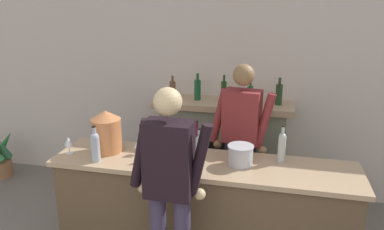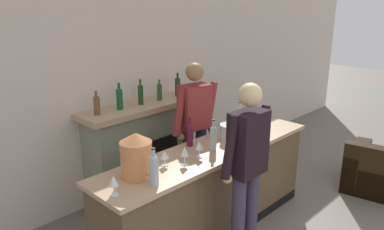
# 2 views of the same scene
# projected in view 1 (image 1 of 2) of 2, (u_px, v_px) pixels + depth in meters

# --- Properties ---
(wall_back_panel) EXTENTS (12.00, 0.07, 2.75)m
(wall_back_panel) POSITION_uv_depth(u_px,v_px,m) (208.00, 83.00, 4.64)
(wall_back_panel) COLOR beige
(wall_back_panel) RESTS_ON ground_plane
(bar_counter) EXTENTS (2.75, 0.64, 0.98)m
(bar_counter) POSITION_uv_depth(u_px,v_px,m) (202.00, 210.00, 3.50)
(bar_counter) COLOR brown
(bar_counter) RESTS_ON ground_plane
(fireplace_stone) EXTENTS (1.62, 0.52, 1.55)m
(fireplace_stone) POSITION_uv_depth(u_px,v_px,m) (222.00, 148.00, 4.57)
(fireplace_stone) COLOR gray
(fireplace_stone) RESTS_ON ground_plane
(person_customer) EXTENTS (0.66, 0.30, 1.79)m
(person_customer) POSITION_uv_depth(u_px,v_px,m) (170.00, 188.00, 2.87)
(person_customer) COLOR #383046
(person_customer) RESTS_ON ground_plane
(person_bartender) EXTENTS (0.65, 0.35, 1.79)m
(person_bartender) POSITION_uv_depth(u_px,v_px,m) (241.00, 142.00, 3.78)
(person_bartender) COLOR #383245
(person_bartender) RESTS_ON ground_plane
(copper_dispenser) EXTENTS (0.28, 0.32, 0.41)m
(copper_dispenser) POSITION_uv_depth(u_px,v_px,m) (107.00, 131.00, 3.54)
(copper_dispenser) COLOR #CE7C47
(copper_dispenser) RESTS_ON bar_counter
(ice_bucket_steel) EXTENTS (0.23, 0.23, 0.18)m
(ice_bucket_steel) POSITION_uv_depth(u_px,v_px,m) (240.00, 155.00, 3.28)
(ice_bucket_steel) COLOR silver
(ice_bucket_steel) RESTS_ON bar_counter
(wine_bottle_chardonnay_pale) EXTENTS (0.07, 0.07, 0.34)m
(wine_bottle_chardonnay_pale) POSITION_uv_depth(u_px,v_px,m) (282.00, 146.00, 3.32)
(wine_bottle_chardonnay_pale) COLOR #ADB5AD
(wine_bottle_chardonnay_pale) RESTS_ON bar_counter
(wine_bottle_riesling_slim) EXTENTS (0.07, 0.07, 0.31)m
(wine_bottle_riesling_slim) POSITION_uv_depth(u_px,v_px,m) (197.00, 138.00, 3.54)
(wine_bottle_riesling_slim) COLOR #561028
(wine_bottle_riesling_slim) RESTS_ON bar_counter
(wine_bottle_rose_blush) EXTENTS (0.07, 0.07, 0.33)m
(wine_bottle_rose_blush) POSITION_uv_depth(u_px,v_px,m) (199.00, 148.00, 3.28)
(wine_bottle_rose_blush) COLOR #A2B8B6
(wine_bottle_rose_blush) RESTS_ON bar_counter
(wine_bottle_port_short) EXTENTS (0.08, 0.08, 0.34)m
(wine_bottle_port_short) POSITION_uv_depth(u_px,v_px,m) (95.00, 146.00, 3.33)
(wine_bottle_port_short) COLOR #9FABBA
(wine_bottle_port_short) RESTS_ON bar_counter
(wine_glass_near_bucket) EXTENTS (0.08, 0.08, 0.17)m
(wine_glass_near_bucket) POSITION_uv_depth(u_px,v_px,m) (172.00, 150.00, 3.31)
(wine_glass_near_bucket) COLOR silver
(wine_glass_near_bucket) RESTS_ON bar_counter
(wine_glass_mid_counter) EXTENTS (0.08, 0.08, 0.17)m
(wine_glass_mid_counter) POSITION_uv_depth(u_px,v_px,m) (68.00, 142.00, 3.51)
(wine_glass_mid_counter) COLOR silver
(wine_glass_mid_counter) RESTS_ON bar_counter
(wine_glass_front_left) EXTENTS (0.08, 0.08, 0.15)m
(wine_glass_front_left) POSITION_uv_depth(u_px,v_px,m) (138.00, 144.00, 3.49)
(wine_glass_front_left) COLOR silver
(wine_glass_front_left) RESTS_ON bar_counter
(wine_glass_front_right) EXTENTS (0.07, 0.07, 0.18)m
(wine_glass_front_right) POSITION_uv_depth(u_px,v_px,m) (149.00, 148.00, 3.34)
(wine_glass_front_right) COLOR silver
(wine_glass_front_right) RESTS_ON bar_counter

